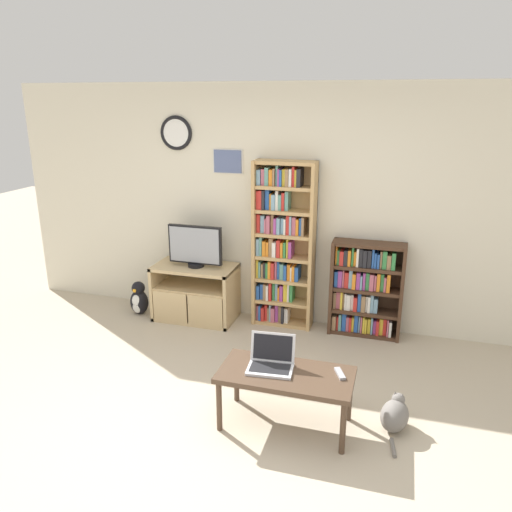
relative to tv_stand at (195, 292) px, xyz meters
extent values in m
plane|color=#BCAD93|center=(0.90, -2.01, -0.32)|extent=(18.00, 18.00, 0.00)
cube|color=beige|center=(0.90, 0.32, 0.98)|extent=(6.31, 0.06, 2.60)
torus|color=black|center=(-0.28, 0.28, 1.74)|extent=(0.37, 0.04, 0.37)
cylinder|color=white|center=(-0.28, 0.28, 1.74)|extent=(0.31, 0.02, 0.31)
cube|color=silver|center=(0.32, 0.29, 1.46)|extent=(0.34, 0.01, 0.27)
cube|color=slate|center=(0.32, 0.28, 1.46)|extent=(0.31, 0.02, 0.24)
cube|color=tan|center=(-0.44, 0.02, 0.00)|extent=(0.04, 0.51, 0.64)
cube|color=tan|center=(0.44, 0.02, 0.00)|extent=(0.04, 0.51, 0.64)
cube|color=tan|center=(0.00, 0.02, 0.30)|extent=(0.92, 0.51, 0.04)
cube|color=tan|center=(0.00, 0.02, -0.30)|extent=(0.92, 0.51, 0.04)
cube|color=tan|center=(0.00, 0.02, 0.06)|extent=(0.84, 0.47, 0.04)
cube|color=tan|center=(-0.21, -0.22, -0.11)|extent=(0.41, 0.02, 0.35)
cube|color=tan|center=(0.21, -0.22, -0.11)|extent=(0.41, 0.02, 0.35)
cylinder|color=black|center=(0.02, 0.00, 0.33)|extent=(0.18, 0.18, 0.04)
cube|color=black|center=(0.02, 0.00, 0.57)|extent=(0.61, 0.05, 0.43)
cube|color=#9399A3|center=(0.02, -0.03, 0.57)|extent=(0.58, 0.01, 0.39)
cube|color=tan|center=(0.68, 0.15, 0.59)|extent=(0.04, 0.25, 1.82)
cube|color=tan|center=(1.30, 0.15, 0.59)|extent=(0.04, 0.25, 1.82)
cube|color=tan|center=(0.99, 0.26, 0.59)|extent=(0.66, 0.02, 1.82)
cube|color=tan|center=(0.99, 0.15, -0.30)|extent=(0.59, 0.22, 0.04)
cube|color=tan|center=(0.99, 0.15, -0.05)|extent=(0.59, 0.22, 0.04)
cube|color=tan|center=(0.99, 0.15, 0.21)|extent=(0.59, 0.22, 0.04)
cube|color=tan|center=(0.99, 0.15, 0.46)|extent=(0.59, 0.22, 0.04)
cube|color=tan|center=(0.99, 0.15, 0.72)|extent=(0.59, 0.22, 0.04)
cube|color=tan|center=(0.99, 0.15, 0.97)|extent=(0.59, 0.22, 0.04)
cube|color=tan|center=(0.99, 0.15, 1.23)|extent=(0.59, 0.22, 0.04)
cube|color=tan|center=(0.99, 0.15, 1.48)|extent=(0.59, 0.22, 0.04)
cube|color=#B75B70|center=(0.72, 0.16, -0.20)|extent=(0.02, 0.16, 0.17)
cube|color=#2856A8|center=(0.75, 0.15, -0.20)|extent=(0.03, 0.19, 0.17)
cube|color=red|center=(0.78, 0.15, -0.21)|extent=(0.03, 0.19, 0.16)
cube|color=red|center=(0.81, 0.16, -0.19)|extent=(0.03, 0.16, 0.19)
cube|color=#93704C|center=(0.84, 0.16, -0.21)|extent=(0.02, 0.16, 0.16)
cube|color=#759EB7|center=(0.86, 0.16, -0.19)|extent=(0.02, 0.18, 0.20)
cube|color=#B75B70|center=(0.90, 0.15, -0.20)|extent=(0.04, 0.19, 0.16)
cube|color=#9E4293|center=(0.94, 0.16, -0.19)|extent=(0.03, 0.16, 0.20)
cube|color=#93704C|center=(0.97, 0.16, -0.19)|extent=(0.03, 0.16, 0.19)
cube|color=#232328|center=(1.01, 0.15, -0.19)|extent=(0.03, 0.20, 0.19)
cube|color=white|center=(1.04, 0.16, -0.20)|extent=(0.04, 0.16, 0.17)
cube|color=#2856A8|center=(0.72, 0.15, 0.05)|extent=(0.04, 0.19, 0.16)
cube|color=#2856A8|center=(0.76, 0.16, 0.06)|extent=(0.04, 0.16, 0.18)
cube|color=#93704C|center=(0.80, 0.15, 0.06)|extent=(0.03, 0.19, 0.18)
cube|color=white|center=(0.83, 0.15, 0.06)|extent=(0.03, 0.19, 0.17)
cube|color=red|center=(0.87, 0.15, 0.07)|extent=(0.03, 0.19, 0.20)
cube|color=#388947|center=(0.90, 0.16, 0.07)|extent=(0.03, 0.15, 0.21)
cube|color=#759EB7|center=(0.93, 0.16, 0.07)|extent=(0.03, 0.15, 0.20)
cube|color=orange|center=(0.96, 0.16, 0.05)|extent=(0.02, 0.17, 0.16)
cube|color=#9E4293|center=(0.99, 0.16, 0.06)|extent=(0.03, 0.16, 0.18)
cube|color=gold|center=(1.03, 0.16, 0.07)|extent=(0.04, 0.15, 0.21)
cube|color=white|center=(1.06, 0.16, 0.07)|extent=(0.02, 0.15, 0.21)
cube|color=#388947|center=(1.10, 0.16, 0.07)|extent=(0.03, 0.15, 0.20)
cube|color=gold|center=(0.72, 0.16, 0.33)|extent=(0.02, 0.18, 0.20)
cube|color=#5B9389|center=(0.74, 0.16, 0.32)|extent=(0.02, 0.18, 0.18)
cube|color=#93704C|center=(0.77, 0.16, 0.30)|extent=(0.02, 0.17, 0.16)
cube|color=#232328|center=(0.80, 0.16, 0.31)|extent=(0.02, 0.17, 0.17)
cube|color=#388947|center=(0.82, 0.16, 0.31)|extent=(0.03, 0.17, 0.17)
cube|color=orange|center=(0.85, 0.15, 0.32)|extent=(0.03, 0.19, 0.20)
cube|color=red|center=(0.89, 0.15, 0.32)|extent=(0.03, 0.19, 0.18)
cube|color=#B75B70|center=(0.92, 0.16, 0.33)|extent=(0.02, 0.17, 0.20)
cube|color=#2856A8|center=(0.95, 0.16, 0.33)|extent=(0.02, 0.16, 0.20)
cube|color=#5B9389|center=(0.99, 0.16, 0.31)|extent=(0.04, 0.17, 0.18)
cube|color=#2856A8|center=(1.03, 0.15, 0.31)|extent=(0.03, 0.18, 0.17)
cube|color=orange|center=(1.07, 0.16, 0.31)|extent=(0.03, 0.17, 0.18)
cube|color=white|center=(1.09, 0.15, 0.30)|extent=(0.02, 0.19, 0.15)
cube|color=orange|center=(1.12, 0.15, 0.31)|extent=(0.03, 0.20, 0.17)
cube|color=#2856A8|center=(1.15, 0.15, 0.30)|extent=(0.04, 0.18, 0.16)
cube|color=#759EB7|center=(0.72, 0.15, 0.57)|extent=(0.03, 0.19, 0.19)
cube|color=#5B9389|center=(0.75, 0.16, 0.58)|extent=(0.03, 0.18, 0.21)
cube|color=orange|center=(0.79, 0.16, 0.56)|extent=(0.04, 0.18, 0.16)
cube|color=orange|center=(0.83, 0.16, 0.56)|extent=(0.03, 0.17, 0.16)
cube|color=#93704C|center=(0.86, 0.16, 0.58)|extent=(0.04, 0.17, 0.20)
cube|color=white|center=(0.91, 0.15, 0.56)|extent=(0.04, 0.20, 0.16)
cube|color=red|center=(0.95, 0.15, 0.58)|extent=(0.04, 0.19, 0.19)
cube|color=orange|center=(0.99, 0.15, 0.56)|extent=(0.03, 0.19, 0.16)
cube|color=#388947|center=(1.02, 0.16, 0.56)|extent=(0.03, 0.18, 0.17)
cube|color=gold|center=(1.04, 0.16, 0.58)|extent=(0.02, 0.17, 0.20)
cube|color=#9E4293|center=(1.08, 0.16, 0.57)|extent=(0.03, 0.18, 0.18)
cube|color=red|center=(0.72, 0.16, 0.84)|extent=(0.04, 0.16, 0.20)
cube|color=#759EB7|center=(0.77, 0.16, 0.83)|extent=(0.04, 0.16, 0.19)
cube|color=#B75B70|center=(0.80, 0.16, 0.81)|extent=(0.02, 0.18, 0.16)
cube|color=#B75B70|center=(0.84, 0.15, 0.83)|extent=(0.04, 0.19, 0.19)
cube|color=#93704C|center=(0.88, 0.16, 0.84)|extent=(0.03, 0.16, 0.20)
cube|color=#9E4293|center=(0.91, 0.15, 0.82)|extent=(0.03, 0.19, 0.17)
cube|color=#759EB7|center=(0.95, 0.15, 0.82)|extent=(0.03, 0.19, 0.17)
cube|color=#759EB7|center=(0.99, 0.16, 0.82)|extent=(0.04, 0.16, 0.17)
cube|color=white|center=(1.02, 0.15, 0.82)|extent=(0.02, 0.18, 0.17)
cube|color=red|center=(1.05, 0.16, 0.84)|extent=(0.03, 0.17, 0.21)
cube|color=#759EB7|center=(1.08, 0.15, 0.84)|extent=(0.02, 0.18, 0.20)
cube|color=#B75B70|center=(1.11, 0.16, 0.83)|extent=(0.04, 0.16, 0.19)
cube|color=orange|center=(1.15, 0.16, 0.82)|extent=(0.03, 0.17, 0.17)
cube|color=#2856A8|center=(1.18, 0.16, 0.83)|extent=(0.03, 0.16, 0.19)
cube|color=#93704C|center=(1.21, 0.15, 0.84)|extent=(0.03, 0.20, 0.20)
cube|color=red|center=(0.72, 0.16, 1.09)|extent=(0.02, 0.18, 0.19)
cube|color=red|center=(0.74, 0.15, 1.09)|extent=(0.04, 0.19, 0.20)
cube|color=#232328|center=(0.78, 0.15, 1.09)|extent=(0.03, 0.20, 0.20)
cube|color=#2856A8|center=(0.82, 0.16, 1.10)|extent=(0.04, 0.16, 0.21)
cube|color=orange|center=(0.85, 0.16, 1.07)|extent=(0.02, 0.15, 0.17)
cube|color=#759EB7|center=(0.89, 0.16, 1.07)|extent=(0.04, 0.18, 0.16)
cube|color=white|center=(0.92, 0.16, 1.09)|extent=(0.03, 0.16, 0.20)
cube|color=#5B9389|center=(0.95, 0.16, 1.07)|extent=(0.03, 0.16, 0.16)
cube|color=red|center=(0.99, 0.16, 1.08)|extent=(0.03, 0.15, 0.19)
cube|color=#5B9389|center=(1.03, 0.16, 1.09)|extent=(0.04, 0.16, 0.20)
cube|color=#759EB7|center=(0.73, 0.16, 1.33)|extent=(0.04, 0.17, 0.16)
cube|color=#B75B70|center=(0.77, 0.16, 1.33)|extent=(0.04, 0.16, 0.17)
cube|color=#5B9389|center=(0.81, 0.16, 1.34)|extent=(0.04, 0.17, 0.19)
cube|color=orange|center=(0.86, 0.16, 1.33)|extent=(0.04, 0.17, 0.17)
cube|color=#93704C|center=(0.89, 0.16, 1.34)|extent=(0.02, 0.18, 0.18)
cube|color=#5B9389|center=(0.92, 0.16, 1.35)|extent=(0.02, 0.15, 0.21)
cube|color=#9E4293|center=(0.94, 0.15, 1.33)|extent=(0.02, 0.20, 0.18)
cube|color=#2856A8|center=(0.96, 0.15, 1.33)|extent=(0.02, 0.19, 0.17)
cube|color=gold|center=(0.99, 0.16, 1.33)|extent=(0.03, 0.16, 0.17)
cube|color=#93704C|center=(1.03, 0.15, 1.34)|extent=(0.03, 0.19, 0.18)
cube|color=white|center=(1.06, 0.15, 1.34)|extent=(0.03, 0.18, 0.18)
cube|color=red|center=(1.09, 0.16, 1.35)|extent=(0.03, 0.16, 0.20)
cube|color=gold|center=(1.12, 0.16, 1.33)|extent=(0.02, 0.16, 0.17)
cube|color=#232328|center=(1.15, 0.15, 1.34)|extent=(0.04, 0.20, 0.18)
cube|color=#472D1E|center=(1.54, 0.15, 0.19)|extent=(0.04, 0.25, 1.02)
cube|color=#472D1E|center=(2.25, 0.15, 0.19)|extent=(0.04, 0.25, 1.02)
cube|color=#472D1E|center=(1.89, 0.26, 0.19)|extent=(0.75, 0.02, 1.02)
cube|color=#472D1E|center=(1.89, 0.15, -0.30)|extent=(0.68, 0.22, 0.04)
cube|color=#472D1E|center=(1.89, 0.15, -0.06)|extent=(0.68, 0.22, 0.04)
cube|color=#472D1E|center=(1.89, 0.15, 0.19)|extent=(0.68, 0.22, 0.04)
cube|color=#472D1E|center=(1.89, 0.15, 0.44)|extent=(0.68, 0.22, 0.04)
cube|color=#472D1E|center=(1.89, 0.15, 0.68)|extent=(0.68, 0.22, 0.04)
cube|color=#93704C|center=(1.58, 0.15, -0.20)|extent=(0.04, 0.20, 0.16)
cube|color=red|center=(1.62, 0.16, -0.21)|extent=(0.02, 0.17, 0.15)
cube|color=#5B9389|center=(1.64, 0.15, -0.19)|extent=(0.03, 0.19, 0.19)
cube|color=#2856A8|center=(1.69, 0.16, -0.18)|extent=(0.04, 0.18, 0.20)
cube|color=#B75B70|center=(1.72, 0.16, -0.20)|extent=(0.03, 0.18, 0.16)
cube|color=red|center=(1.75, 0.15, -0.20)|extent=(0.02, 0.18, 0.16)
cube|color=gold|center=(1.78, 0.16, -0.21)|extent=(0.02, 0.16, 0.16)
cube|color=#2856A8|center=(1.81, 0.16, -0.19)|extent=(0.04, 0.17, 0.20)
cube|color=#759EB7|center=(1.85, 0.16, -0.19)|extent=(0.02, 0.16, 0.18)
cube|color=#B75B70|center=(1.87, 0.16, -0.19)|extent=(0.02, 0.17, 0.18)
cube|color=gold|center=(1.89, 0.16, -0.19)|extent=(0.02, 0.18, 0.18)
cube|color=gold|center=(1.92, 0.16, -0.20)|extent=(0.02, 0.18, 0.16)
cube|color=gold|center=(1.95, 0.16, -0.20)|extent=(0.03, 0.16, 0.16)
cube|color=#759EB7|center=(1.98, 0.16, -0.19)|extent=(0.02, 0.18, 0.19)
cube|color=#9E4293|center=(2.01, 0.16, -0.21)|extent=(0.03, 0.16, 0.15)
cube|color=red|center=(2.04, 0.15, -0.20)|extent=(0.03, 0.19, 0.16)
cube|color=gold|center=(2.07, 0.16, -0.19)|extent=(0.04, 0.16, 0.18)
cube|color=red|center=(2.11, 0.16, -0.19)|extent=(0.03, 0.15, 0.19)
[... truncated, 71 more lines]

